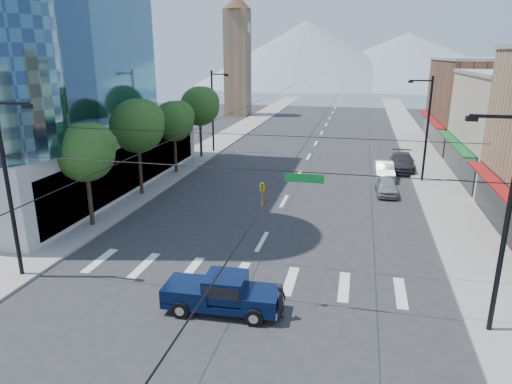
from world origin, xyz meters
TOP-DOWN VIEW (x-y plane):
  - ground at (0.00, 0.00)m, footprint 160.00×160.00m
  - sidewalk_left at (-12.00, 40.00)m, footprint 4.00×120.00m
  - sidewalk_right at (12.00, 40.00)m, footprint 4.00×120.00m
  - shop_far at (20.00, 40.00)m, footprint 12.00×18.00m
  - clock_tower at (-16.50, 62.00)m, footprint 4.80×4.80m
  - mountain_left at (-15.00, 150.00)m, footprint 80.00×80.00m
  - mountain_right at (20.00, 160.00)m, footprint 90.00×90.00m
  - tree_near at (-11.07, 6.10)m, footprint 3.65×3.64m
  - tree_midnear at (-11.07, 13.10)m, footprint 4.09×4.09m
  - tree_midfar at (-11.07, 20.10)m, footprint 3.65×3.64m
  - tree_far at (-11.07, 27.10)m, footprint 4.09×4.09m
  - signal_rig at (0.19, -1.00)m, footprint 21.80×0.20m
  - lamp_pole_nw at (-10.67, 30.00)m, footprint 2.00×0.25m
  - lamp_pole_ne at (10.67, 22.00)m, footprint 2.00×0.25m
  - pickup_truck at (-0.10, -1.84)m, footprint 5.12×2.13m
  - pedestrian at (2.50, -1.89)m, footprint 0.55×0.68m
  - parked_car_near at (7.60, 17.58)m, footprint 1.79×4.07m
  - parked_car_mid at (7.60, 22.59)m, footprint 1.79×4.58m
  - parked_car_far at (9.40, 26.09)m, footprint 2.37×5.55m

SIDE VIEW (x-z plane):
  - ground at x=0.00m, z-range 0.00..0.00m
  - sidewalk_left at x=-12.00m, z-range 0.00..0.15m
  - sidewalk_right at x=12.00m, z-range 0.00..0.15m
  - parked_car_near at x=7.60m, z-range 0.00..1.36m
  - parked_car_mid at x=7.60m, z-range 0.00..1.48m
  - parked_car_far at x=9.40m, z-range 0.00..1.60m
  - pedestrian at x=2.50m, z-range 0.00..1.63m
  - pickup_truck at x=-0.10m, z-range 0.04..1.75m
  - signal_rig at x=0.19m, z-range 0.14..9.14m
  - lamp_pole_nw at x=-10.67m, z-range 0.44..9.44m
  - lamp_pole_ne at x=10.67m, z-range 0.44..9.44m
  - tree_near at x=-11.07m, z-range 1.64..8.34m
  - tree_midfar at x=-11.07m, z-range 1.64..8.34m
  - shop_far at x=20.00m, z-range 0.00..10.00m
  - tree_midnear at x=-11.07m, z-range 1.83..9.35m
  - tree_far at x=-11.07m, z-range 1.83..9.35m
  - mountain_right at x=20.00m, z-range 0.00..18.00m
  - clock_tower at x=-16.50m, z-range 0.44..20.84m
  - mountain_left at x=-15.00m, z-range 0.00..22.00m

